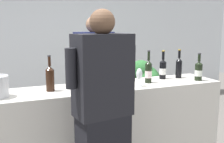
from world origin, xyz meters
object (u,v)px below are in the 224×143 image
Objects in this scene: wine_bottle_7 at (199,71)px; potted_shrub at (145,82)px; wine_bottle_2 at (87,76)px; wine_bottle_3 at (100,77)px; wine_bottle_4 at (163,69)px; wine_bottle_6 at (179,67)px; wine_glass at (139,75)px; wine_bottle_1 at (80,78)px; person_server at (95,88)px; person_guest at (103,126)px; wine_bottle_0 at (148,71)px; wine_bottle_5 at (50,78)px.

wine_bottle_7 is 1.20m from potted_shrub.
wine_bottle_3 is at bearing -43.13° from wine_bottle_2.
wine_bottle_6 is (0.21, -0.03, 0.01)m from wine_bottle_4.
wine_bottle_2 is at bearing 163.14° from wine_glass.
wine_bottle_1 is 0.92× the size of wine_bottle_4.
person_server reaches higher than potted_shrub.
wine_bottle_7 is 0.28× the size of potted_shrub.
person_guest is at bearing -143.61° from wine_bottle_4.
wine_bottle_0 is 0.68m from wine_bottle_2.
wine_bottle_5 is (-1.06, 0.03, 0.00)m from wine_bottle_0.
wine_bottle_4 reaches higher than wine_bottle_2.
wine_bottle_7 is 1.67× the size of wine_glass.
wine_bottle_0 is at bearing -167.99° from wine_bottle_6.
wine_bottle_2 is 0.28× the size of potted_shrub.
wine_bottle_0 reaches higher than wine_bottle_3.
wine_bottle_2 is 0.73m from person_guest.
person_server is (-0.69, 0.48, -0.28)m from wine_bottle_4.
wine_bottle_3 is 1.17m from wine_bottle_7.
wine_bottle_3 is 0.86m from wine_bottle_4.
wine_bottle_5 is at bearing 114.02° from person_guest.
potted_shrub is at bearing 58.21° from wine_glass.
wine_bottle_3 reaches higher than potted_shrub.
potted_shrub is at bearing 32.25° from wine_bottle_5.
wine_glass is (0.41, -0.06, 0.00)m from wine_bottle_3.
potted_shrub is (1.60, 1.01, -0.37)m from wine_bottle_5.
wine_bottle_2 is 0.18× the size of person_guest.
wine_bottle_0 reaches higher than wine_glass.
wine_bottle_6 is (1.25, 0.11, 0.01)m from wine_bottle_1.
wine_bottle_5 is at bearing 178.25° from wine_bottle_0.
wine_bottle_1 is at bearing -9.39° from wine_bottle_5.
person_server is at bearing 60.33° from wine_bottle_1.
wine_bottle_7 is at bearing -6.73° from wine_bottle_2.
person_server reaches higher than wine_bottle_4.
wine_bottle_0 is 0.32× the size of potted_shrub.
wine_bottle_2 is at bearing -177.25° from wine_bottle_6.
person_guest is (-0.76, -0.63, -0.28)m from wine_bottle_0.
wine_bottle_6 is 0.20× the size of person_guest.
wine_bottle_5 is 1.01× the size of wine_bottle_6.
person_guest reaches higher than wine_bottle_3.
wine_bottle_6 is at bearing 2.75° from wine_bottle_2.
person_server reaches higher than wine_bottle_1.
potted_shrub is at bearing 39.14° from wine_bottle_2.
wine_bottle_0 is at bearing 169.91° from wine_bottle_7.
person_server is (-0.89, 0.51, -0.30)m from wine_bottle_6.
wine_bottle_4 is (1.04, 0.14, -0.00)m from wine_bottle_1.
wine_bottle_6 is at bearing -7.54° from wine_bottle_4.
wine_bottle_7 is at bearing -2.74° from wine_bottle_3.
person_server is 1.57× the size of potted_shrub.
person_guest reaches higher than person_server.
wine_bottle_0 is at bearing 32.79° from wine_glass.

